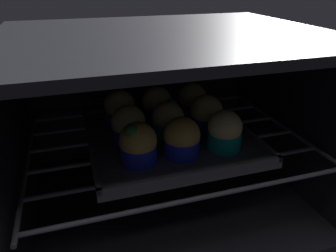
{
  "coord_description": "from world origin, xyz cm",
  "views": [
    {
      "loc": [
        -17.15,
        -33.02,
        44.83
      ],
      "look_at": [
        0.0,
        21.85,
        17.15
      ],
      "focal_mm": 34.01,
      "sensor_mm": 36.0,
      "label": 1
    }
  ],
  "objects": [
    {
      "name": "oven_cavity",
      "position": [
        0.0,
        26.25,
        17.0
      ],
      "size": [
        59.0,
        47.0,
        37.0
      ],
      "color": "black",
      "rests_on": "ground"
    },
    {
      "name": "muffin_row2_col1",
      "position": [
        -0.05,
        29.99,
        18.66
      ],
      "size": [
        6.59,
        6.59,
        7.48
      ],
      "color": "#1928B7",
      "rests_on": "baking_tray"
    },
    {
      "name": "oven_rack",
      "position": [
        0.0,
        22.0,
        13.6
      ],
      "size": [
        54.8,
        42.0,
        0.8
      ],
      "color": "#51515B",
      "rests_on": "oven_cavity"
    },
    {
      "name": "muffin_row0_col0",
      "position": [
        -7.92,
        13.63,
        18.61
      ],
      "size": [
        6.47,
        6.47,
        7.51
      ],
      "color": "#1928B7",
      "rests_on": "baking_tray"
    },
    {
      "name": "muffin_row2_col2",
      "position": [
        8.3,
        29.75,
        18.63
      ],
      "size": [
        6.34,
        6.34,
        7.53
      ],
      "color": "#7A238C",
      "rests_on": "baking_tray"
    },
    {
      "name": "muffin_row0_col1",
      "position": [
        -0.04,
        13.67,
        18.4
      ],
      "size": [
        6.51,
        6.51,
        7.2
      ],
      "color": "#1928B7",
      "rests_on": "baking_tray"
    },
    {
      "name": "muffin_row1_col1",
      "position": [
        0.35,
        21.84,
        18.4
      ],
      "size": [
        6.44,
        6.44,
        7.19
      ],
      "color": "#0C8C84",
      "rests_on": "baking_tray"
    },
    {
      "name": "muffin_row0_col2",
      "position": [
        8.33,
        13.66,
        18.58
      ],
      "size": [
        6.33,
        6.33,
        7.45
      ],
      "color": "#0C8C84",
      "rests_on": "baking_tray"
    },
    {
      "name": "muffin_row1_col0",
      "position": [
        -7.9,
        22.02,
        18.36
      ],
      "size": [
        6.63,
        6.63,
        7.17
      ],
      "color": "#1928B7",
      "rests_on": "baking_tray"
    },
    {
      "name": "baking_tray",
      "position": [
        0.0,
        21.85,
        14.68
      ],
      "size": [
        31.85,
        31.85,
        2.2
      ],
      "color": "#4C4C51",
      "rests_on": "oven_rack"
    },
    {
      "name": "muffin_row2_col0",
      "position": [
        -8.27,
        29.98,
        18.67
      ],
      "size": [
        6.51,
        6.51,
        7.6
      ],
      "color": "#1928B7",
      "rests_on": "baking_tray"
    },
    {
      "name": "muffin_row1_col2",
      "position": [
        8.26,
        21.9,
        18.65
      ],
      "size": [
        6.71,
        6.71,
        7.55
      ],
      "color": "#1928B7",
      "rests_on": "baking_tray"
    }
  ]
}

